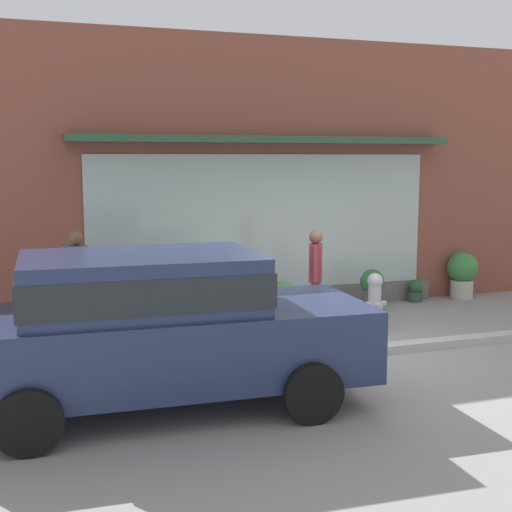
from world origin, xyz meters
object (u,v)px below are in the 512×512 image
at_px(pedestrian_passerby, 77,274).
at_px(potted_plant_window_center, 415,291).
at_px(potted_plant_window_left, 190,289).
at_px(potted_plant_near_hydrant, 462,273).
at_px(pedestrian_with_handbag, 316,273).
at_px(potted_plant_corner_tall, 372,288).
at_px(parked_car_navy, 155,323).
at_px(fire_hydrant, 375,301).
at_px(potted_plant_doorstep, 283,299).

relative_size(pedestrian_passerby, potted_plant_window_center, 3.83).
bearing_deg(potted_plant_window_left, potted_plant_near_hydrant, 1.23).
distance_m(pedestrian_with_handbag, potted_plant_corner_tall, 1.89).
bearing_deg(pedestrian_with_handbag, pedestrian_passerby, 102.23).
xyz_separation_m(parked_car_navy, potted_plant_corner_tall, (4.59, 3.61, -0.54)).
relative_size(fire_hydrant, pedestrian_passerby, 0.57).
height_order(pedestrian_with_handbag, potted_plant_near_hydrant, pedestrian_with_handbag).
bearing_deg(potted_plant_window_left, potted_plant_corner_tall, -5.96).
relative_size(pedestrian_with_handbag, potted_plant_window_center, 3.78).
bearing_deg(pedestrian_passerby, fire_hydrant, -143.04).
relative_size(pedestrian_with_handbag, potted_plant_corner_tall, 2.12).
distance_m(potted_plant_near_hydrant, potted_plant_corner_tall, 2.27).
height_order(potted_plant_near_hydrant, potted_plant_window_left, potted_plant_window_left).
bearing_deg(fire_hydrant, potted_plant_doorstep, 123.78).
bearing_deg(potted_plant_window_center, fire_hydrant, -136.31).
xyz_separation_m(potted_plant_corner_tall, potted_plant_window_left, (-3.25, 0.34, 0.11)).
distance_m(pedestrian_passerby, potted_plant_doorstep, 3.54).
height_order(potted_plant_near_hydrant, potted_plant_window_center, potted_plant_near_hydrant).
xyz_separation_m(pedestrian_passerby, potted_plant_window_left, (1.86, 0.44, -0.43)).
relative_size(parked_car_navy, potted_plant_near_hydrant, 5.05).
height_order(pedestrian_passerby, potted_plant_doorstep, pedestrian_passerby).
bearing_deg(fire_hydrant, pedestrian_passerby, 164.77).
distance_m(pedestrian_passerby, parked_car_navy, 3.55).
height_order(parked_car_navy, potted_plant_window_left, parked_car_navy).
distance_m(fire_hydrant, potted_plant_near_hydrant, 3.38).
distance_m(fire_hydrant, parked_car_navy, 4.57).
relative_size(fire_hydrant, parked_car_navy, 0.20).
bearing_deg(potted_plant_near_hydrant, fire_hydrant, -148.52).
xyz_separation_m(pedestrian_passerby, potted_plant_corner_tall, (5.11, 0.10, -0.54)).
relative_size(potted_plant_window_center, potted_plant_doorstep, 0.69).
relative_size(pedestrian_with_handbag, parked_car_navy, 0.35).
relative_size(potted_plant_corner_tall, potted_plant_window_left, 0.68).
bearing_deg(parked_car_navy, pedestrian_passerby, 100.88).
bearing_deg(potted_plant_corner_tall, potted_plant_window_center, 20.62).
height_order(pedestrian_with_handbag, potted_plant_corner_tall, pedestrian_with_handbag).
relative_size(pedestrian_with_handbag, potted_plant_doorstep, 2.61).
distance_m(fire_hydrant, potted_plant_window_left, 3.07).
distance_m(fire_hydrant, potted_plant_corner_tall, 1.47).
xyz_separation_m(fire_hydrant, pedestrian_with_handbag, (-0.87, 0.33, 0.44)).
distance_m(potted_plant_near_hydrant, potted_plant_window_center, 1.09).
bearing_deg(potted_plant_corner_tall, fire_hydrant, -116.81).
bearing_deg(potted_plant_near_hydrant, potted_plant_doorstep, -175.58).
xyz_separation_m(fire_hydrant, potted_plant_near_hydrant, (2.88, 1.76, 0.03)).
height_order(pedestrian_passerby, potted_plant_window_left, pedestrian_passerby).
distance_m(potted_plant_window_center, potted_plant_doorstep, 2.83).
height_order(pedestrian_with_handbag, potted_plant_window_center, pedestrian_with_handbag).
distance_m(parked_car_navy, potted_plant_window_left, 4.19).
bearing_deg(potted_plant_near_hydrant, potted_plant_window_left, -178.77).
xyz_separation_m(potted_plant_window_center, potted_plant_window_left, (-4.42, -0.10, 0.32)).
height_order(fire_hydrant, potted_plant_window_left, potted_plant_window_left).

